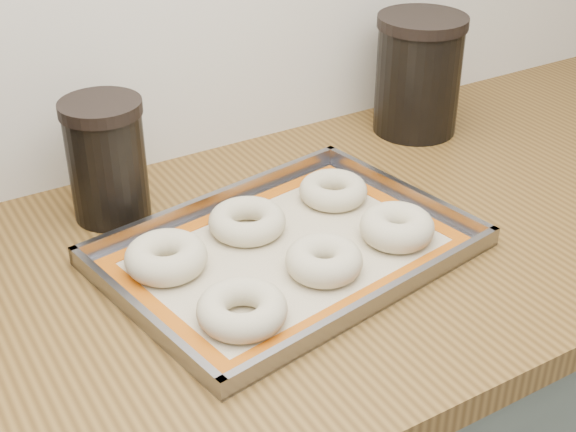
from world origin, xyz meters
TOP-DOWN VIEW (x-y plane):
  - countertop at (0.00, 1.68)m, footprint 3.06×0.68m
  - baking_tray at (-0.04, 1.66)m, footprint 0.51×0.40m
  - baking_mat at (-0.04, 1.66)m, footprint 0.46×0.35m
  - bagel_front_left at (-0.16, 1.56)m, footprint 0.14×0.14m
  - bagel_front_mid at (-0.02, 1.60)m, footprint 0.13×0.13m
  - bagel_front_right at (0.11, 1.61)m, footprint 0.11×0.11m
  - bagel_back_left at (-0.19, 1.71)m, footprint 0.13×0.13m
  - bagel_back_mid at (-0.06, 1.73)m, footprint 0.14×0.14m
  - bagel_back_right at (0.09, 1.75)m, footprint 0.10×0.10m
  - canister_mid at (-0.19, 1.88)m, footprint 0.11×0.11m
  - canister_right at (0.36, 1.89)m, footprint 0.15×0.15m

SIDE VIEW (x-z plane):
  - countertop at x=0.00m, z-range 0.86..0.90m
  - baking_mat at x=-0.04m, z-range 0.90..0.91m
  - baking_tray at x=-0.04m, z-range 0.89..0.92m
  - bagel_back_right at x=0.09m, z-range 0.90..0.94m
  - bagel_back_mid at x=-0.06m, z-range 0.90..0.94m
  - bagel_front_left at x=-0.16m, z-range 0.90..0.94m
  - bagel_front_mid at x=-0.02m, z-range 0.90..0.94m
  - bagel_back_left at x=-0.19m, z-range 0.90..0.94m
  - bagel_front_right at x=0.11m, z-range 0.90..0.94m
  - canister_mid at x=-0.19m, z-range 0.90..1.07m
  - canister_right at x=0.36m, z-range 0.90..1.10m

